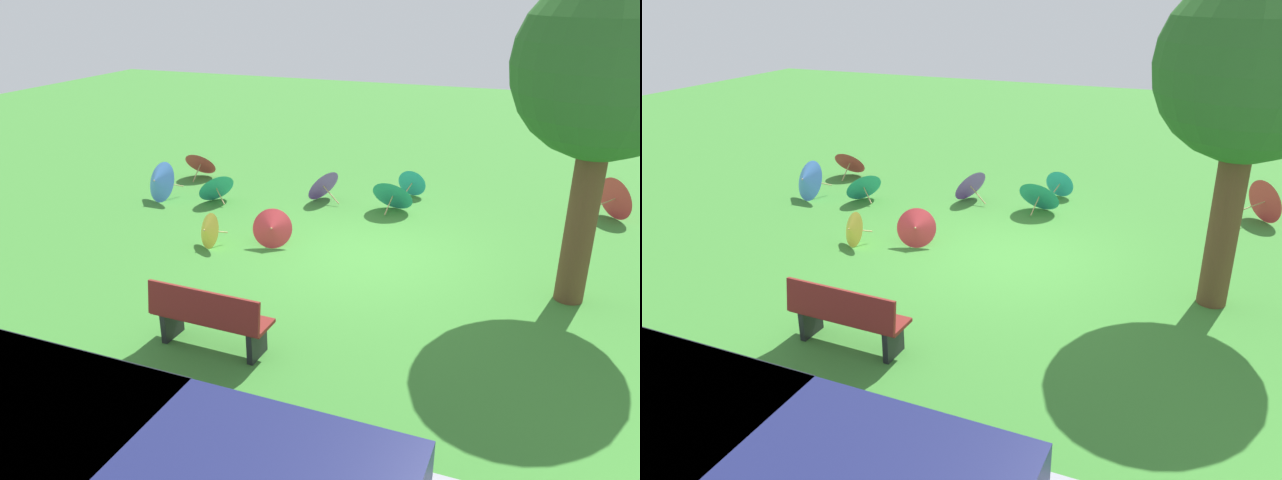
{
  "view_description": "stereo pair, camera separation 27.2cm",
  "coord_description": "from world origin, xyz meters",
  "views": [
    {
      "loc": [
        -2.67,
        9.46,
        4.39
      ],
      "look_at": [
        0.6,
        0.95,
        0.6
      ],
      "focal_mm": 34.6,
      "sensor_mm": 36.0,
      "label": 1
    },
    {
      "loc": [
        -2.92,
        9.36,
        4.39
      ],
      "look_at": [
        0.6,
        0.95,
        0.6
      ],
      "focal_mm": 34.6,
      "sensor_mm": 36.0,
      "label": 2
    }
  ],
  "objects": [
    {
      "name": "parasol_teal_1",
      "position": [
        4.02,
        -1.62,
        0.37
      ],
      "size": [
        0.95,
        0.99,
        0.74
      ],
      "color": "tan",
      "rests_on": "ground"
    },
    {
      "name": "park_bench",
      "position": [
        1.11,
        3.56,
        0.47
      ],
      "size": [
        1.61,
        0.53,
        0.9
      ],
      "color": "maroon",
      "rests_on": "ground"
    },
    {
      "name": "parasol_teal_0",
      "position": [
        0.25,
        -2.43,
        0.4
      ],
      "size": [
        0.95,
        0.84,
        0.79
      ],
      "color": "tan",
      "rests_on": "ground"
    },
    {
      "name": "parasol_red_1",
      "position": [
        5.26,
        -3.12,
        0.38
      ],
      "size": [
        0.78,
        0.75,
        0.71
      ],
      "color": "tan",
      "rests_on": "ground"
    },
    {
      "name": "parasol_red_0",
      "position": [
        1.8,
        0.21,
        0.36
      ],
      "size": [
        0.8,
        0.72,
        0.72
      ],
      "color": "tan",
      "rests_on": "ground"
    },
    {
      "name": "parasol_red_2",
      "position": [
        -4.06,
        -3.6,
        0.45
      ],
      "size": [
        0.88,
        0.92,
        0.91
      ],
      "color": "tan",
      "rests_on": "ground"
    },
    {
      "name": "parasol_blue_0",
      "position": [
        5.18,
        -1.21,
        0.45
      ],
      "size": [
        1.03,
        0.99,
        0.9
      ],
      "color": "tan",
      "rests_on": "ground"
    },
    {
      "name": "parasol_purple_0",
      "position": [
        1.91,
        -2.54,
        0.39
      ],
      "size": [
        0.93,
        0.96,
        0.77
      ],
      "color": "tan",
      "rests_on": "ground"
    },
    {
      "name": "shade_tree",
      "position": [
        -3.21,
        0.42,
        3.35
      ],
      "size": [
        2.49,
        2.49,
        4.66
      ],
      "color": "brown",
      "rests_on": "ground"
    },
    {
      "name": "parasol_yellow_0",
      "position": [
        2.88,
        0.64,
        0.32
      ],
      "size": [
        0.71,
        0.65,
        0.65
      ],
      "color": "tan",
      "rests_on": "ground"
    },
    {
      "name": "ground",
      "position": [
        0.0,
        0.0,
        0.0
      ],
      "size": [
        40.0,
        40.0,
        0.0
      ],
      "primitive_type": "plane",
      "color": "#387A2D"
    },
    {
      "name": "parasol_teal_2",
      "position": [
        0.11,
        -3.56,
        0.32
      ],
      "size": [
        0.67,
        0.54,
        0.64
      ],
      "color": "tan",
      "rests_on": "ground"
    }
  ]
}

